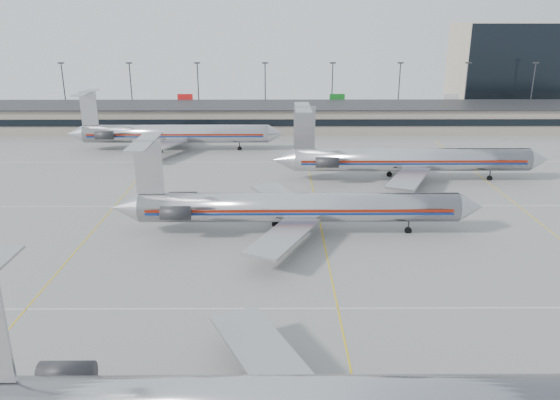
{
  "coord_description": "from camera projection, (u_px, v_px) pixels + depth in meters",
  "views": [
    {
      "loc": [
        -5.82,
        -36.4,
        26.62
      ],
      "look_at": [
        -5.47,
        29.44,
        4.5
      ],
      "focal_mm": 35.0,
      "sensor_mm": 36.0,
      "label": 1
    }
  ],
  "objects": [
    {
      "name": "distant_building",
      "position": [
        507.0,
        68.0,
        160.68
      ],
      "size": [
        30.0,
        20.0,
        25.0
      ],
      "primitive_type": "cube",
      "color": "tan",
      "rests_on": "ground"
    },
    {
      "name": "jet_second_row",
      "position": [
        291.0,
        207.0,
        69.61
      ],
      "size": [
        47.54,
        27.99,
        12.44
      ],
      "color": "silver",
      "rests_on": "ground"
    },
    {
      "name": "apron_markings",
      "position": [
        338.0,
        308.0,
        52.49
      ],
      "size": [
        160.0,
        0.15,
        0.02
      ],
      "primitive_type": "cube",
      "color": "silver",
      "rests_on": "ground"
    },
    {
      "name": "ground",
      "position": [
        351.0,
        373.0,
        43.01
      ],
      "size": [
        260.0,
        260.0,
        0.0
      ],
      "primitive_type": "plane",
      "color": "gray",
      "rests_on": "ground"
    },
    {
      "name": "jet_back_row",
      "position": [
        172.0,
        133.0,
        113.67
      ],
      "size": [
        45.2,
        27.8,
        12.36
      ],
      "color": "silver",
      "rests_on": "ground"
    },
    {
      "name": "terminal",
      "position": [
        301.0,
        117.0,
        134.88
      ],
      "size": [
        162.0,
        17.0,
        6.25
      ],
      "color": "gray",
      "rests_on": "ground"
    },
    {
      "name": "light_mast_row",
      "position": [
        299.0,
        88.0,
        146.44
      ],
      "size": [
        163.6,
        0.4,
        15.28
      ],
      "color": "#38383D",
      "rests_on": "ground"
    },
    {
      "name": "jet_third_row",
      "position": [
        406.0,
        159.0,
        92.44
      ],
      "size": [
        46.92,
        28.86,
        12.83
      ],
      "color": "silver",
      "rests_on": "ground"
    }
  ]
}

